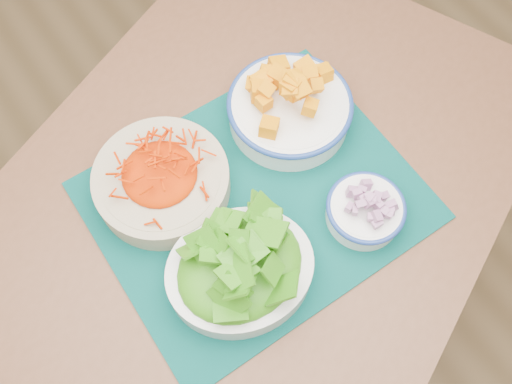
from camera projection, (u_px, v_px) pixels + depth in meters
ground at (285, 336)px, 1.60m from camera, size 4.00×4.00×0.00m
table at (237, 235)px, 1.04m from camera, size 1.38×1.17×0.75m
placemat at (256, 200)px, 0.96m from camera, size 0.52×0.43×0.00m
carrot_bowl at (161, 178)px, 0.93m from camera, size 0.23×0.23×0.08m
squash_bowl at (290, 104)px, 0.98m from camera, size 0.24×0.24×0.11m
lettuce_bowl at (240, 267)px, 0.85m from camera, size 0.27×0.25×0.11m
onion_bowl at (366, 209)px, 0.92m from camera, size 0.14×0.14×0.06m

